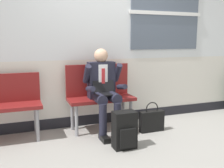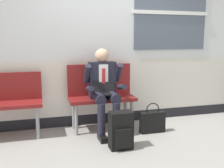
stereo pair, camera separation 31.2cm
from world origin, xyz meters
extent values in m
plane|color=gray|center=(0.00, 0.00, 0.00)|extent=(18.00, 18.00, 0.00)
cube|color=silver|center=(0.00, 0.70, 1.91)|extent=(5.47, 0.12, 1.66)
cube|color=beige|center=(0.00, 0.70, 0.62)|extent=(5.47, 0.12, 0.91)
cube|color=black|center=(0.00, 0.70, 0.08)|extent=(5.47, 0.14, 0.17)
cube|color=#4C5666|center=(1.08, 0.63, 1.84)|extent=(1.33, 0.02, 1.23)
cube|color=silver|center=(1.08, 0.62, 1.84)|extent=(1.41, 0.03, 0.06)
cube|color=maroon|center=(-0.20, 0.35, 0.49)|extent=(1.02, 0.42, 0.05)
cube|color=maroon|center=(-0.20, 0.53, 0.76)|extent=(1.02, 0.04, 0.50)
cylinder|color=gray|center=(-0.63, 0.20, 0.23)|extent=(0.05, 0.05, 0.46)
cylinder|color=gray|center=(-0.63, 0.50, 0.23)|extent=(0.05, 0.05, 0.46)
cylinder|color=gray|center=(0.23, 0.20, 0.23)|extent=(0.05, 0.05, 0.46)
cylinder|color=gray|center=(0.23, 0.50, 0.23)|extent=(0.05, 0.05, 0.46)
cylinder|color=gray|center=(-1.18, 0.20, 0.23)|extent=(0.05, 0.05, 0.46)
cylinder|color=gray|center=(-1.18, 0.50, 0.23)|extent=(0.05, 0.05, 0.46)
cylinder|color=#1E1E2D|center=(-0.31, 0.14, 0.56)|extent=(0.15, 0.40, 0.15)
cylinder|color=#1E1E2D|center=(-0.31, -0.05, 0.26)|extent=(0.11, 0.11, 0.51)
cube|color=black|center=(-0.31, -0.11, 0.04)|extent=(0.10, 0.26, 0.07)
cylinder|color=#1E1E2D|center=(-0.09, 0.14, 0.56)|extent=(0.15, 0.40, 0.15)
cylinder|color=#1E1E2D|center=(-0.09, -0.05, 0.26)|extent=(0.11, 0.11, 0.51)
cube|color=black|center=(-0.09, -0.11, 0.04)|extent=(0.10, 0.26, 0.07)
cube|color=#1E1E2D|center=(-0.20, 0.35, 0.79)|extent=(0.40, 0.18, 0.55)
cube|color=silver|center=(-0.20, 0.26, 0.84)|extent=(0.14, 0.01, 0.39)
cube|color=#B22328|center=(-0.20, 0.25, 0.81)|extent=(0.05, 0.01, 0.33)
sphere|color=tan|center=(-0.20, 0.35, 1.16)|extent=(0.21, 0.21, 0.21)
cylinder|color=#1E1E2D|center=(-0.44, 0.28, 0.90)|extent=(0.09, 0.25, 0.30)
cylinder|color=#1E1E2D|center=(-0.44, 0.11, 0.71)|extent=(0.08, 0.27, 0.12)
cylinder|color=#1E1E2D|center=(0.04, 0.28, 0.90)|extent=(0.09, 0.25, 0.30)
cylinder|color=#1E1E2D|center=(0.04, 0.11, 0.71)|extent=(0.08, 0.27, 0.12)
cube|color=black|center=(-0.20, 0.11, 0.61)|extent=(0.32, 0.22, 0.02)
cube|color=black|center=(-0.20, 0.24, 0.72)|extent=(0.32, 0.08, 0.21)
cube|color=black|center=(-0.15, -0.42, 0.24)|extent=(0.29, 0.19, 0.49)
cube|color=black|center=(-0.15, -0.54, 0.17)|extent=(0.21, 0.04, 0.24)
cube|color=black|center=(0.49, 0.00, 0.16)|extent=(0.38, 0.11, 0.32)
torus|color=black|center=(0.49, 0.00, 0.36)|extent=(0.21, 0.02, 0.21)
camera|label=1|loc=(-1.41, -3.34, 1.38)|focal=41.33mm
camera|label=2|loc=(-1.12, -3.43, 1.38)|focal=41.33mm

